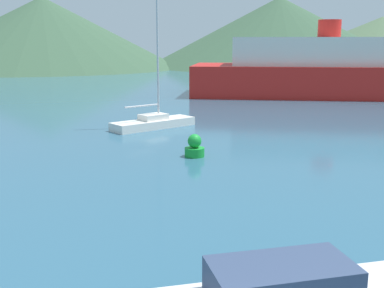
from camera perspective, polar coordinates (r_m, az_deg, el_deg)
name	(u,v)px	position (r m, az deg, el deg)	size (l,w,h in m)	color
sailboat_inner	(153,120)	(28.84, -4.60, 2.84)	(5.24, 4.11, 10.54)	white
ferry_distant	(327,70)	(47.78, 15.72, 8.42)	(26.56, 14.26, 7.06)	red
buoy_marker	(195,147)	(21.54, 0.31, -0.39)	(0.89, 0.89, 1.02)	green
hill_central	(44,33)	(100.51, -17.18, 12.50)	(53.15, 53.15, 13.60)	#38563D
hill_east	(279,32)	(104.92, 10.25, 12.95)	(55.14, 55.14, 14.17)	#38563D
hill_far_east	(381,41)	(116.81, 21.49, 11.30)	(50.32, 50.32, 10.47)	#4C6647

